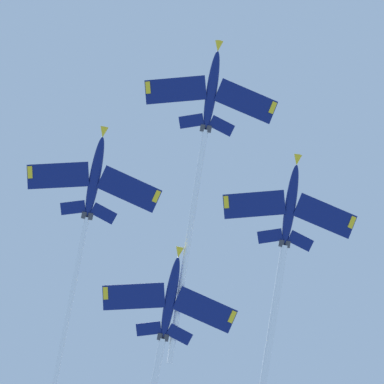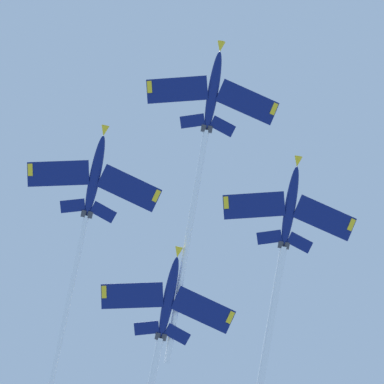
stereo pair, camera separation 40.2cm
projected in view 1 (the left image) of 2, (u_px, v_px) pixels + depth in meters
jet_lead at (203, 147)px, 127.79m from camera, size 20.19×46.82×13.47m
jet_left_wing at (280, 271)px, 126.31m from camera, size 20.19×44.87×12.99m
jet_right_wing at (87, 217)px, 126.30m from camera, size 20.18×42.93×11.36m
jet_slot at (155, 378)px, 125.22m from camera, size 20.18×50.18×14.34m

